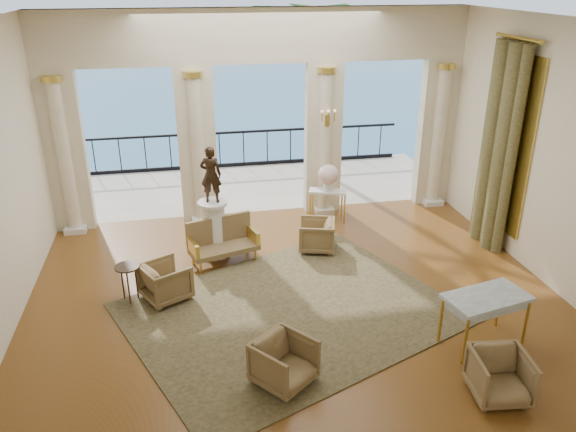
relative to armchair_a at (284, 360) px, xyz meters
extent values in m
plane|color=#4E2A0D|center=(0.60, 1.99, -0.37)|extent=(9.00, 9.00, 0.00)
plane|color=white|center=(0.60, -2.01, 1.88)|extent=(9.00, 0.00, 9.00)
plane|color=white|center=(5.10, 1.99, 1.88)|extent=(0.00, 8.00, 8.00)
plane|color=white|center=(0.60, 1.99, 4.13)|extent=(9.00, 9.00, 0.00)
cube|color=beige|center=(0.60, 5.84, 3.58)|extent=(9.00, 0.30, 1.10)
cube|color=beige|center=(-3.50, 5.84, 1.33)|extent=(0.80, 0.30, 3.40)
cylinder|color=beige|center=(-3.50, 5.66, 1.23)|extent=(0.28, 0.28, 3.20)
cylinder|color=gold|center=(-3.50, 5.66, 2.88)|extent=(0.40, 0.40, 0.12)
cube|color=silver|center=(-3.50, 5.66, -0.31)|extent=(0.45, 0.45, 0.12)
cube|color=beige|center=(-0.80, 5.84, 1.33)|extent=(0.80, 0.30, 3.40)
cylinder|color=beige|center=(-0.80, 5.66, 1.23)|extent=(0.28, 0.28, 3.20)
cylinder|color=gold|center=(-0.80, 5.66, 2.88)|extent=(0.40, 0.40, 0.12)
cube|color=silver|center=(-0.80, 5.66, -0.31)|extent=(0.45, 0.45, 0.12)
cube|color=beige|center=(2.00, 5.84, 1.33)|extent=(0.80, 0.30, 3.40)
cylinder|color=beige|center=(2.00, 5.66, 1.23)|extent=(0.28, 0.28, 3.20)
cylinder|color=gold|center=(2.00, 5.66, 2.88)|extent=(0.40, 0.40, 0.12)
cube|color=silver|center=(2.00, 5.66, -0.31)|extent=(0.45, 0.45, 0.12)
cube|color=beige|center=(4.70, 5.84, 1.33)|extent=(0.80, 0.30, 3.40)
cylinder|color=beige|center=(4.70, 5.66, 1.23)|extent=(0.28, 0.28, 3.20)
cylinder|color=gold|center=(4.70, 5.66, 2.88)|extent=(0.40, 0.40, 0.12)
cube|color=silver|center=(4.70, 5.66, -0.31)|extent=(0.45, 0.45, 0.12)
cube|color=#A19A85|center=(0.60, 7.79, -0.42)|extent=(10.00, 3.60, 0.10)
cube|color=black|center=(0.60, 9.39, 0.63)|extent=(9.00, 0.06, 0.06)
cube|color=black|center=(0.60, 9.39, -0.32)|extent=(9.00, 0.06, 0.10)
cylinder|color=black|center=(0.60, 9.39, 0.13)|extent=(0.03, 0.03, 1.00)
cylinder|color=black|center=(-3.50, 9.39, 0.13)|extent=(0.03, 0.03, 1.00)
cylinder|color=black|center=(4.70, 9.39, 0.13)|extent=(0.03, 0.03, 1.00)
cylinder|color=#4C3823|center=(2.60, 8.59, 1.73)|extent=(0.20, 0.20, 4.20)
plane|color=#215B80|center=(0.60, 61.99, -6.37)|extent=(160.00, 160.00, 0.00)
cylinder|color=#4A4622|center=(4.90, 3.04, 1.63)|extent=(0.26, 0.26, 4.00)
cylinder|color=#4A4622|center=(4.86, 3.49, 1.63)|extent=(0.32, 0.32, 4.00)
cylinder|color=#4A4622|center=(4.90, 3.94, 1.63)|extent=(0.26, 0.26, 4.00)
cylinder|color=gold|center=(4.95, 3.49, 3.68)|extent=(0.08, 1.40, 0.08)
cube|color=gold|center=(5.07, 3.49, 1.73)|extent=(0.04, 1.60, 3.40)
cube|color=gold|center=(2.00, 5.52, 1.83)|extent=(0.10, 0.04, 0.25)
cylinder|color=gold|center=(1.86, 5.44, 1.93)|extent=(0.02, 0.02, 0.22)
cylinder|color=gold|center=(2.00, 5.44, 1.93)|extent=(0.02, 0.02, 0.22)
cylinder|color=gold|center=(2.14, 5.44, 1.93)|extent=(0.02, 0.02, 0.22)
cube|color=#31351A|center=(0.43, 1.67, -0.36)|extent=(6.10, 5.51, 0.02)
imported|color=#463A1A|center=(0.00, 0.00, 0.00)|extent=(0.97, 0.97, 0.73)
imported|color=#463A1A|center=(2.70, -0.81, -0.01)|extent=(0.78, 0.74, 0.72)
imported|color=#463A1A|center=(1.38, 3.79, -0.02)|extent=(0.80, 0.83, 0.70)
imported|color=#463A1A|center=(-1.57, 2.50, 0.00)|extent=(0.92, 0.93, 0.73)
cube|color=#463A1A|center=(-0.48, 3.60, -0.08)|extent=(1.39, 0.87, 0.10)
cube|color=#463A1A|center=(-0.55, 3.84, 0.23)|extent=(1.27, 0.44, 0.53)
cube|color=gold|center=(-1.07, 3.43, 0.09)|extent=(0.22, 0.53, 0.25)
cube|color=gold|center=(0.10, 3.77, 0.09)|extent=(0.22, 0.53, 0.25)
cylinder|color=gold|center=(-0.96, 3.24, -0.25)|extent=(0.05, 0.05, 0.24)
cylinder|color=gold|center=(0.11, 3.56, -0.25)|extent=(0.05, 0.05, 0.24)
cylinder|color=gold|center=(-1.08, 3.65, -0.25)|extent=(0.05, 0.05, 0.24)
cylinder|color=gold|center=(-0.01, 3.96, -0.25)|extent=(0.05, 0.05, 0.24)
cube|color=#8DA1B1|center=(3.05, 0.29, 0.44)|extent=(1.33, 0.90, 0.06)
cylinder|color=gold|center=(2.57, -0.09, 0.02)|extent=(0.05, 0.05, 0.78)
cylinder|color=gold|center=(3.65, 0.14, 0.02)|extent=(0.05, 0.05, 0.78)
cylinder|color=gold|center=(2.45, 0.45, 0.02)|extent=(0.05, 0.05, 0.78)
cylinder|color=gold|center=(3.54, 0.68, 0.02)|extent=(0.05, 0.05, 0.78)
cylinder|color=silver|center=(-0.64, 3.98, -0.33)|extent=(0.61, 0.61, 0.08)
cylinder|color=silver|center=(-0.64, 3.98, 0.20)|extent=(0.45, 0.45, 0.98)
cylinder|color=silver|center=(-0.64, 3.98, 0.73)|extent=(0.57, 0.57, 0.06)
imported|color=black|center=(-0.64, 3.98, 1.30)|extent=(0.45, 0.34, 1.09)
cube|color=silver|center=(1.92, 5.04, 0.38)|extent=(0.87, 0.56, 0.05)
cylinder|color=gold|center=(1.55, 5.05, 0.00)|extent=(0.04, 0.04, 0.73)
cylinder|color=gold|center=(2.23, 4.82, 0.00)|extent=(0.04, 0.04, 0.73)
cylinder|color=gold|center=(1.62, 5.27, 0.00)|extent=(0.04, 0.04, 0.73)
cylinder|color=gold|center=(2.30, 5.03, 0.00)|extent=(0.04, 0.04, 0.73)
cylinder|color=white|center=(1.92, 5.04, 0.54)|extent=(0.22, 0.22, 0.27)
sphere|color=#F2B1B6|center=(1.92, 5.04, 0.77)|extent=(0.44, 0.44, 0.44)
cylinder|color=black|center=(-2.17, 2.53, 0.29)|extent=(0.41, 0.41, 0.03)
cylinder|color=black|center=(-2.06, 2.60, -0.05)|extent=(0.03, 0.03, 0.64)
cylinder|color=black|center=(-2.28, 2.60, -0.05)|extent=(0.03, 0.03, 0.64)
cylinder|color=black|center=(-2.17, 2.40, -0.05)|extent=(0.03, 0.03, 0.64)
camera|label=1|loc=(-1.12, -6.00, 4.77)|focal=35.00mm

